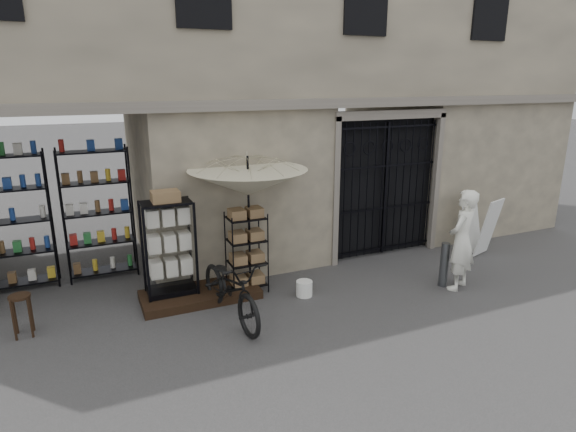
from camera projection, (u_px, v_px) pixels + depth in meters
name	position (u px, v px, depth m)	size (l,w,h in m)	color
ground	(366.00, 310.00, 7.94)	(80.00, 80.00, 0.00)	black
main_building	(273.00, 39.00, 10.23)	(14.00, 4.00, 9.00)	#9D9075
shop_recess	(58.00, 211.00, 8.24)	(3.00, 1.70, 3.00)	black
shop_shelving	(57.00, 218.00, 8.73)	(2.70, 0.50, 2.50)	black
iron_gate	(381.00, 186.00, 10.21)	(2.50, 0.21, 3.00)	black
step_platform	(200.00, 294.00, 8.35)	(2.00, 0.90, 0.15)	black
display_cabinet	(170.00, 253.00, 8.07)	(0.91, 0.70, 1.74)	black
wire_rack	(247.00, 253.00, 8.50)	(0.74, 0.62, 1.46)	black
market_umbrella	(248.00, 175.00, 8.19)	(2.08, 2.10, 2.92)	black
white_bucket	(304.00, 288.00, 8.44)	(0.28, 0.28, 0.27)	white
bicycle	(232.00, 318.00, 7.68)	(0.70, 1.06, 2.02)	black
wooden_stool	(22.00, 315.00, 7.07)	(0.33, 0.33, 0.65)	black
steel_bollard	(444.00, 265.00, 8.78)	(0.15, 0.15, 0.83)	#4F5256
shopkeeper	(457.00, 288.00, 8.81)	(0.67, 1.84, 0.44)	silver
easel_sign	(480.00, 225.00, 10.35)	(0.77, 0.83, 1.24)	silver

